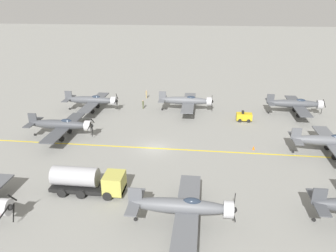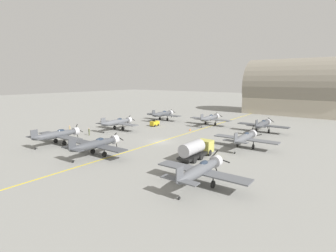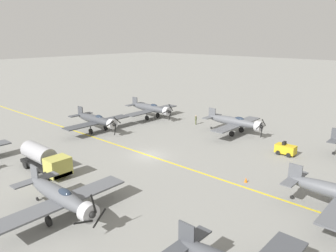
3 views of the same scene
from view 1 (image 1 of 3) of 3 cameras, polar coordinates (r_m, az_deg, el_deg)
The scene contains 13 objects.
ground_plane at distance 46.06m, azimuth -2.35°, elevation -3.90°, with size 400.00×400.00×0.00m, color gray.
taxiway_stripe at distance 46.06m, azimuth -2.35°, elevation -3.89°, with size 0.30×160.00×0.01m, color yellow.
airplane_near_center at distance 51.28m, azimuth -17.98°, elevation 0.20°, with size 12.00×9.98×3.65m.
airplane_mid_left at distance 60.08m, azimuth 3.30°, elevation 4.40°, with size 12.00×9.98×3.65m.
airplane_mid_right at distance 30.85m, azimuth 2.75°, elevation -13.84°, with size 12.00×9.98×3.78m.
airplane_far_center at distance 48.46m, azimuth 26.46°, elevation -2.36°, with size 12.00×9.98×3.65m.
airplane_near_left at distance 61.86m, azimuth -13.03°, elevation 4.38°, with size 12.00×9.98×3.65m.
airplane_far_left at distance 62.56m, azimuth 21.39°, elevation 3.61°, with size 12.00×9.98×3.65m.
fuel_tanker at distance 36.62m, azimuth -13.80°, elevation -9.17°, with size 2.68×8.00×2.98m.
tow_tractor at distance 57.11m, azimuth 13.11°, elevation 1.61°, with size 1.57×2.60×1.79m.
ground_crew_walking at distance 61.91m, azimuth -4.37°, elevation 3.84°, with size 0.37×0.37×1.68m.
ground_crew_inspecting at distance 68.27m, azimuth -3.79°, elevation 5.59°, with size 0.37×0.37×1.71m.
traffic_cone at distance 47.07m, azimuth 14.68°, elevation -3.69°, with size 0.36×0.36×0.55m, color orange.
Camera 1 is at (40.94, 6.75, 20.00)m, focal length 35.00 mm.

